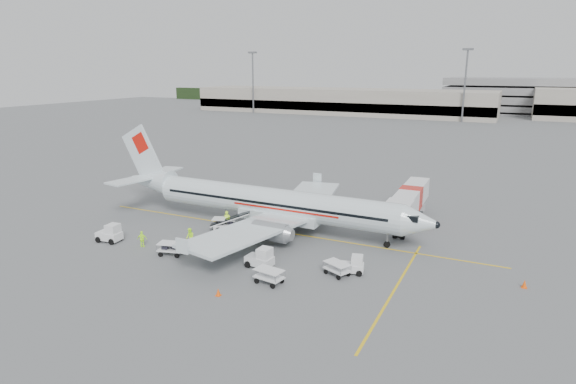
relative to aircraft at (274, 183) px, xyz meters
name	(u,v)px	position (x,y,z in m)	size (l,w,h in m)	color
ground	(280,232)	(0.94, -0.51, -4.95)	(360.00, 360.00, 0.00)	#56595B
stripe_lead	(280,232)	(0.94, -0.51, -4.95)	(44.00, 0.20, 0.01)	yellow
stripe_cross	(395,288)	(14.94, -8.51, -4.95)	(0.20, 20.00, 0.01)	yellow
terminal_west	(339,101)	(-39.06, 129.49, -0.45)	(110.00, 22.00, 9.00)	gray
parking_garage	(533,94)	(25.94, 159.49, 2.05)	(62.00, 24.00, 14.00)	slate
treeline	(465,101)	(0.94, 174.49, -1.95)	(300.00, 3.00, 6.00)	black
mast_west	(253,83)	(-69.06, 117.49, 6.05)	(3.20, 1.20, 22.00)	slate
mast_center	(465,86)	(5.94, 117.49, 6.05)	(3.20, 1.20, 22.00)	slate
aircraft	(274,183)	(0.00, 0.00, 0.00)	(35.95, 28.17, 9.91)	silver
jet_bridge	(410,205)	(12.47, 8.23, -2.95)	(2.86, 15.26, 4.00)	silver
belt_loader	(232,219)	(-3.56, -2.51, -3.61)	(4.98, 1.87, 2.70)	silver
tug_fore	(352,264)	(10.94, -7.23, -4.18)	(2.01, 1.15, 1.55)	silver
tug_mid	(259,257)	(3.45, -9.41, -4.06)	(2.31, 1.32, 1.78)	silver
tug_aft	(109,233)	(-12.84, -10.31, -4.05)	(2.35, 1.35, 1.82)	silver
cart_loaded_a	(171,249)	(-5.09, -10.51, -4.36)	(2.27, 1.34, 1.18)	silver
cart_loaded_b	(225,224)	(-4.52, -2.51, -4.31)	(2.46, 1.46, 1.29)	silver
cart_empty_a	(269,276)	(5.71, -11.95, -4.36)	(2.27, 1.34, 1.19)	silver
cart_empty_b	(337,269)	(10.02, -8.18, -4.40)	(2.13, 1.26, 1.11)	silver
cone_nose	(524,284)	(23.91, -4.11, -4.62)	(0.42, 0.42, 0.68)	#FD5209
cone_port	(349,199)	(3.68, 13.78, -4.67)	(0.35, 0.35, 0.58)	#FD5209
cone_stbd	(218,292)	(3.27, -15.46, -4.65)	(0.38, 0.38, 0.61)	#FD5209
crew_a	(227,220)	(-4.51, -2.01, -4.00)	(0.70, 0.46, 1.92)	#C1FF24
crew_b	(190,237)	(-4.88, -7.96, -4.05)	(0.87, 0.68, 1.80)	#C1FF24
crew_c	(249,230)	(-0.84, -3.75, -4.00)	(1.23, 0.71, 1.91)	#C1FF24
crew_d	(142,239)	(-8.86, -10.07, -4.16)	(0.93, 0.39, 1.58)	#C1FF24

